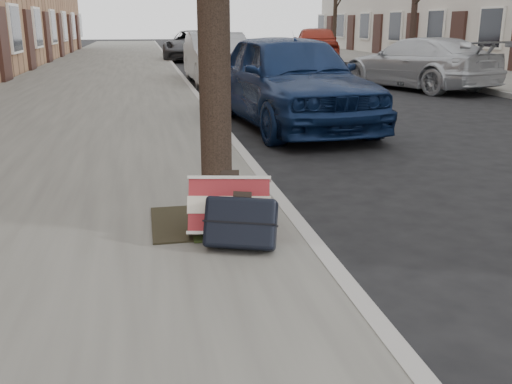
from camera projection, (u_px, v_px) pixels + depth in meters
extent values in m
cube|color=slate|center=(101.00, 78.00, 17.31)|extent=(5.00, 70.00, 0.12)
cube|color=slate|center=(448.00, 72.00, 19.42)|extent=(4.00, 70.00, 0.12)
cube|color=black|center=(205.00, 221.00, 4.62)|extent=(0.85, 0.85, 0.02)
cube|color=maroon|center=(230.00, 207.00, 4.27)|extent=(0.65, 0.44, 0.46)
cube|color=black|center=(241.00, 222.00, 4.03)|extent=(0.58, 0.46, 0.40)
imported|color=#0E1E44|center=(290.00, 79.00, 9.40)|extent=(2.28, 4.71, 1.55)
imported|color=#989CA0|center=(217.00, 59.00, 15.90)|extent=(1.60, 4.35, 1.42)
imported|color=#393A3E|center=(193.00, 45.00, 26.19)|extent=(3.17, 5.17, 1.34)
imported|color=#ACB0B4|center=(417.00, 63.00, 14.83)|extent=(3.28, 4.91, 1.32)
imported|color=maroon|center=(315.00, 44.00, 24.11)|extent=(2.90, 4.93, 1.57)
cylinder|color=black|center=(335.00, 7.00, 28.45)|extent=(0.20, 0.20, 4.59)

